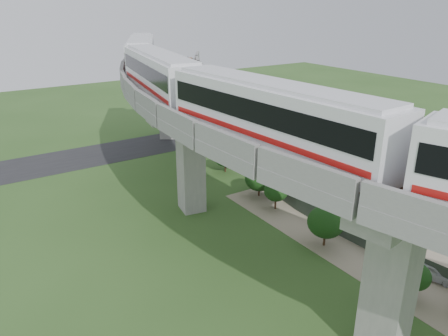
# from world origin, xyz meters

# --- Properties ---
(ground) EXTENTS (160.00, 160.00, 0.00)m
(ground) POSITION_xyz_m (0.00, 0.00, 0.00)
(ground) COLOR #2F5020
(ground) RESTS_ON ground
(dirt_lot) EXTENTS (18.00, 26.00, 0.04)m
(dirt_lot) POSITION_xyz_m (14.00, -2.00, 0.02)
(dirt_lot) COLOR gray
(dirt_lot) RESTS_ON ground
(asphalt_road) EXTENTS (60.00, 8.00, 0.03)m
(asphalt_road) POSITION_xyz_m (0.00, 30.00, 0.01)
(asphalt_road) COLOR #232326
(asphalt_road) RESTS_ON ground
(viaduct) EXTENTS (19.58, 73.98, 11.40)m
(viaduct) POSITION_xyz_m (3.84, 0.00, 9.05)
(viaduct) COLOR #99968E
(viaduct) RESTS_ON ground
(metro_train) EXTENTS (11.95, 61.26, 3.64)m
(metro_train) POSITION_xyz_m (0.41, 2.82, 12.31)
(metro_train) COLOR silver
(metro_train) RESTS_ON ground
(fence) EXTENTS (3.87, 38.73, 1.50)m
(fence) POSITION_xyz_m (9.75, 0.00, 0.75)
(fence) COLOR #2D382D
(fence) RESTS_ON ground
(tree_0) EXTENTS (2.66, 2.66, 2.98)m
(tree_0) POSITION_xyz_m (12.40, 23.07, 1.85)
(tree_0) COLOR #382314
(tree_0) RESTS_ON ground
(tree_1) EXTENTS (2.49, 2.49, 2.79)m
(tree_1) POSITION_xyz_m (8.59, 16.48, 1.73)
(tree_1) COLOR #382314
(tree_1) RESTS_ON ground
(tree_2) EXTENTS (2.84, 2.84, 3.06)m
(tree_2) POSITION_xyz_m (7.75, 9.26, 1.85)
(tree_2) COLOR #382314
(tree_2) RESTS_ON ground
(tree_3) EXTENTS (2.21, 2.21, 2.75)m
(tree_3) POSITION_xyz_m (7.27, 6.17, 1.80)
(tree_3) COLOR #382314
(tree_3) RESTS_ON ground
(tree_4) EXTENTS (2.87, 2.87, 3.28)m
(tree_4) POSITION_xyz_m (6.34, -0.88, 2.06)
(tree_4) COLOR #382314
(tree_4) RESTS_ON ground
(tree_5) EXTENTS (2.06, 2.06, 2.50)m
(tree_5) POSITION_xyz_m (6.39, -8.54, 1.62)
(tree_5) COLOR #382314
(tree_5) RESTS_ON ground
(car_white) EXTENTS (2.45, 3.58, 1.13)m
(car_white) POSITION_xyz_m (9.38, -8.00, 0.61)
(car_white) COLOR silver
(car_white) RESTS_ON dirt_lot
(car_dark) EXTENTS (4.15, 2.55, 1.12)m
(car_dark) POSITION_xyz_m (16.58, 4.72, 0.60)
(car_dark) COLOR black
(car_dark) RESTS_ON dirt_lot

